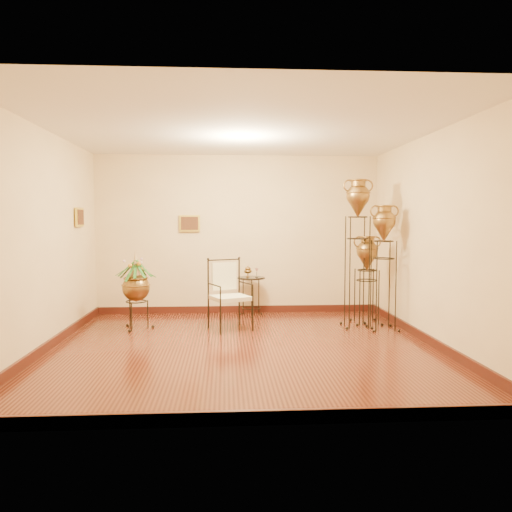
{
  "coord_description": "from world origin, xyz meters",
  "views": [
    {
      "loc": [
        -0.23,
        -6.38,
        1.64
      ],
      "look_at": [
        0.25,
        1.3,
        1.1
      ],
      "focal_mm": 35.0,
      "sensor_mm": 36.0,
      "label": 1
    }
  ],
  "objects": [
    {
      "name": "amphora_mid",
      "position": [
        2.15,
        0.95,
        0.96
      ],
      "size": [
        0.43,
        0.43,
        1.91
      ],
      "rotation": [
        0.0,
        0.0,
        0.02
      ],
      "color": "black",
      "rests_on": "ground"
    },
    {
      "name": "planter_urn",
      "position": [
        -1.58,
        1.22,
        0.69
      ],
      "size": [
        0.82,
        0.82,
        1.23
      ],
      "rotation": [
        0.0,
        0.0,
        0.31
      ],
      "color": "black",
      "rests_on": "ground"
    },
    {
      "name": "amphora_tall",
      "position": [
        1.81,
        1.16,
        1.18
      ],
      "size": [
        0.57,
        0.57,
        2.3
      ],
      "rotation": [
        0.0,
        0.0,
        0.31
      ],
      "color": "black",
      "rests_on": "ground"
    },
    {
      "name": "side_table",
      "position": [
        0.22,
        2.15,
        0.35
      ],
      "size": [
        0.48,
        0.48,
        0.85
      ],
      "rotation": [
        0.0,
        0.0,
        0.03
      ],
      "color": "black",
      "rests_on": "ground"
    },
    {
      "name": "ground",
      "position": [
        0.0,
        0.0,
        0.0
      ],
      "size": [
        5.0,
        5.0,
        0.0
      ],
      "primitive_type": "plane",
      "color": "maroon",
      "rests_on": "ground"
    },
    {
      "name": "amphora_short",
      "position": [
        2.03,
        1.41,
        0.71
      ],
      "size": [
        0.51,
        0.51,
        1.43
      ],
      "rotation": [
        0.0,
        0.0,
        -0.19
      ],
      "color": "black",
      "rests_on": "ground"
    },
    {
      "name": "armchair",
      "position": [
        -0.15,
        1.05,
        0.53
      ],
      "size": [
        0.77,
        0.75,
        1.07
      ],
      "rotation": [
        0.0,
        0.0,
        0.4
      ],
      "color": "black",
      "rests_on": "ground"
    },
    {
      "name": "room_shell",
      "position": [
        -0.01,
        0.01,
        1.73
      ],
      "size": [
        5.02,
        5.02,
        2.81
      ],
      "color": "beige",
      "rests_on": "ground"
    }
  ]
}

